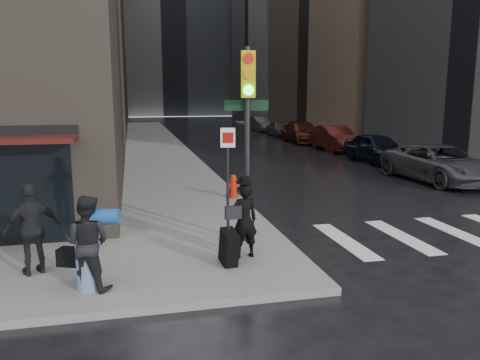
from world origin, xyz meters
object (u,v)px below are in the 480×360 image
at_px(fire_hydrant, 233,187).
at_px(parked_car_0, 439,163).
at_px(parked_car_3, 302,132).
at_px(parked_car_1, 377,148).
at_px(traffic_light, 246,119).
at_px(man_greycoat, 33,229).
at_px(man_overcoat, 241,225).
at_px(man_jeans, 87,243).
at_px(parked_car_2, 335,138).
at_px(parked_car_4, 279,129).
at_px(parked_car_5, 261,124).

height_order(fire_hydrant, parked_car_0, parked_car_0).
bearing_deg(parked_car_3, fire_hydrant, -114.15).
bearing_deg(parked_car_1, traffic_light, -132.15).
bearing_deg(man_greycoat, man_overcoat, 152.72).
distance_m(man_greycoat, fire_hydrant, 7.90).
relative_size(man_jeans, parked_car_3, 0.32).
bearing_deg(parked_car_2, parked_car_4, 90.64).
distance_m(traffic_light, parked_car_1, 16.22).
xyz_separation_m(man_greycoat, fire_hydrant, (5.24, 5.88, -0.55)).
xyz_separation_m(traffic_light, fire_hydrant, (0.76, 4.89, -2.56)).
xyz_separation_m(parked_car_1, parked_car_2, (0.16, 5.67, 0.02)).
bearing_deg(parked_car_0, fire_hydrant, -172.16).
height_order(parked_car_1, parked_car_2, parked_car_2).
height_order(parked_car_1, parked_car_5, parked_car_1).
xyz_separation_m(traffic_light, parked_car_0, (10.02, 6.67, -2.30)).
relative_size(man_greycoat, fire_hydrant, 2.27).
height_order(fire_hydrant, parked_car_1, parked_car_1).
bearing_deg(traffic_light, parked_car_3, 76.09).
xyz_separation_m(parked_car_1, parked_car_5, (-0.11, 22.67, -0.07)).
distance_m(fire_hydrant, parked_car_3, 21.07).
xyz_separation_m(man_overcoat, fire_hydrant, (1.12, 5.97, -0.40)).
bearing_deg(parked_car_1, parked_car_3, 87.61).
height_order(parked_car_0, parked_car_3, parked_car_3).
distance_m(man_overcoat, parked_car_1, 17.13).
bearing_deg(man_greycoat, parked_car_4, -141.94).
relative_size(man_jeans, traffic_light, 0.38).
relative_size(man_greycoat, parked_car_4, 0.46).
xyz_separation_m(man_greycoat, parked_car_0, (14.51, 7.66, -0.28)).
distance_m(man_jeans, parked_car_4, 34.18).
bearing_deg(parked_car_4, parked_car_2, -89.73).
bearing_deg(parked_car_0, man_jeans, -150.15).
height_order(man_greycoat, parked_car_0, man_greycoat).
relative_size(parked_car_1, parked_car_4, 1.20).
relative_size(man_overcoat, traffic_light, 0.40).
height_order(man_overcoat, fire_hydrant, man_overcoat).
xyz_separation_m(parked_car_2, parked_car_5, (-0.27, 17.00, -0.09)).
distance_m(parked_car_1, parked_car_4, 17.00).
height_order(fire_hydrant, parked_car_5, parked_car_5).
relative_size(man_jeans, fire_hydrant, 2.18).
xyz_separation_m(traffic_light, parked_car_3, (10.29, 23.67, -2.27)).
height_order(man_greycoat, parked_car_1, man_greycoat).
distance_m(parked_car_2, parked_car_4, 11.34).
bearing_deg(parked_car_4, parked_car_3, -90.24).
bearing_deg(parked_car_3, traffic_light, -110.74).
xyz_separation_m(parked_car_3, parked_car_5, (-0.12, 11.34, -0.07)).
distance_m(traffic_light, parked_car_3, 25.91).
bearing_deg(parked_car_2, man_jeans, -124.96).
relative_size(traffic_light, parked_car_1, 0.97).
relative_size(man_greycoat, parked_car_3, 0.33).
bearing_deg(parked_car_0, parked_car_2, 84.86).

